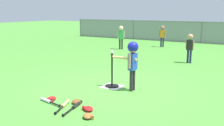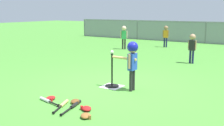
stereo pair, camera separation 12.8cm
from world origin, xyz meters
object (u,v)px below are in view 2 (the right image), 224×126
at_px(spare_bat_black, 74,106).
at_px(glove_by_plate, 86,108).
at_px(batter_child, 132,56).
at_px(fielder_near_left, 124,34).
at_px(spare_bat_wood, 63,105).
at_px(baseball_on_tee, 112,52).
at_px(fielder_deep_center, 166,33).
at_px(glove_tossed_aside, 51,98).
at_px(batting_tee, 112,81).
at_px(glove_near_bats, 86,116).
at_px(spare_bat_silver, 47,100).
at_px(glove_outfield_drop, 75,101).
at_px(fielder_deep_right, 192,45).

distance_m(spare_bat_black, glove_by_plate, 0.29).
xyz_separation_m(batter_child, fielder_near_left, (-3.18, 5.37, -0.09)).
bearing_deg(glove_by_plate, fielder_near_left, 114.05).
bearing_deg(spare_bat_wood, baseball_on_tee, 86.17).
relative_size(baseball_on_tee, spare_bat_wood, 0.12).
distance_m(fielder_deep_center, glove_by_plate, 8.62).
bearing_deg(glove_tossed_aside, batting_tee, 69.13).
distance_m(baseball_on_tee, fielder_deep_center, 7.06).
relative_size(batter_child, glove_near_bats, 3.95).
xyz_separation_m(spare_bat_silver, spare_bat_black, (0.62, 0.06, -0.00)).
bearing_deg(fielder_deep_center, spare_bat_black, -80.56).
distance_m(batting_tee, spare_bat_wood, 1.56).
height_order(baseball_on_tee, fielder_deep_center, fielder_deep_center).
distance_m(spare_bat_black, glove_near_bats, 0.54).
bearing_deg(glove_by_plate, spare_bat_black, 178.86).
relative_size(batting_tee, glove_tossed_aside, 3.26).
height_order(baseball_on_tee, spare_bat_silver, baseball_on_tee).
bearing_deg(spare_bat_black, glove_near_bats, -29.83).
bearing_deg(fielder_near_left, spare_bat_wood, -69.66).
relative_size(batting_tee, spare_bat_wood, 1.25).
xyz_separation_m(spare_bat_wood, glove_by_plate, (0.49, 0.06, 0.01)).
xyz_separation_m(glove_tossed_aside, glove_outfield_drop, (0.53, 0.11, 0.00)).
distance_m(baseball_on_tee, batter_child, 0.53).
relative_size(batting_tee, baseball_on_tee, 10.32).
height_order(spare_bat_silver, glove_near_bats, glove_near_bats).
relative_size(fielder_deep_right, glove_outfield_drop, 3.61).
height_order(fielder_near_left, spare_bat_wood, fielder_near_left).
bearing_deg(glove_tossed_aside, spare_bat_wood, -17.54).
bearing_deg(glove_outfield_drop, glove_by_plate, -24.69).
distance_m(spare_bat_wood, glove_by_plate, 0.50).
distance_m(fielder_deep_right, glove_by_plate, 5.21).
xyz_separation_m(glove_near_bats, glove_outfield_drop, (-0.59, 0.45, 0.00)).
relative_size(fielder_deep_right, spare_bat_wood, 1.59).
height_order(glove_by_plate, glove_tossed_aside, same).
relative_size(spare_bat_wood, glove_outfield_drop, 2.27).
bearing_deg(glove_tossed_aside, baseball_on_tee, 69.13).
relative_size(spare_bat_silver, glove_near_bats, 2.19).
relative_size(batting_tee, batter_child, 0.71).
bearing_deg(spare_bat_silver, batting_tee, 71.56).
height_order(glove_near_bats, glove_outfield_drop, same).
xyz_separation_m(spare_bat_silver, spare_bat_wood, (0.41, -0.01, -0.00)).
relative_size(glove_by_plate, glove_outfield_drop, 1.01).
distance_m(spare_bat_wood, spare_bat_black, 0.22).
relative_size(glove_by_plate, glove_tossed_aside, 1.16).
height_order(fielder_near_left, glove_by_plate, fielder_near_left).
height_order(batting_tee, spare_bat_silver, batting_tee).
distance_m(spare_bat_black, glove_outfield_drop, 0.21).
bearing_deg(fielder_deep_right, spare_bat_black, -97.84).
height_order(glove_by_plate, glove_near_bats, same).
distance_m(batting_tee, spare_bat_black, 1.49).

